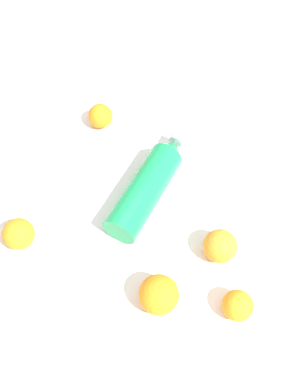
{
  "coord_description": "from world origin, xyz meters",
  "views": [
    {
      "loc": [
        0.17,
        -0.48,
        0.89
      ],
      "look_at": [
        -0.03,
        0.02,
        0.04
      ],
      "focal_mm": 41.91,
      "sensor_mm": 36.0,
      "label": 1
    }
  ],
  "objects_px": {
    "orange_4": "(159,295)",
    "water_bottle": "(149,184)",
    "orange_1": "(19,234)",
    "orange_2": "(100,116)",
    "orange_0": "(238,305)",
    "orange_3": "(220,246)"
  },
  "relations": [
    {
      "from": "orange_4",
      "to": "water_bottle",
      "type": "bearing_deg",
      "value": 115.38
    },
    {
      "from": "water_bottle",
      "to": "orange_4",
      "type": "distance_m",
      "value": 0.26
    },
    {
      "from": "orange_1",
      "to": "orange_4",
      "type": "xyz_separation_m",
      "value": [
        0.33,
        -0.02,
        0.01
      ]
    },
    {
      "from": "orange_1",
      "to": "orange_2",
      "type": "bearing_deg",
      "value": 86.59
    },
    {
      "from": "water_bottle",
      "to": "orange_2",
      "type": "bearing_deg",
      "value": 57.96
    },
    {
      "from": "orange_4",
      "to": "orange_2",
      "type": "bearing_deg",
      "value": 128.03
    },
    {
      "from": "orange_2",
      "to": "orange_4",
      "type": "xyz_separation_m",
      "value": [
        0.3,
        -0.39,
        0.01
      ]
    },
    {
      "from": "orange_2",
      "to": "orange_4",
      "type": "relative_size",
      "value": 0.78
    },
    {
      "from": "orange_2",
      "to": "orange_1",
      "type": "bearing_deg",
      "value": -93.41
    },
    {
      "from": "orange_4",
      "to": "orange_0",
      "type": "bearing_deg",
      "value": 14.71
    },
    {
      "from": "orange_2",
      "to": "orange_3",
      "type": "relative_size",
      "value": 0.87
    },
    {
      "from": "orange_3",
      "to": "orange_4",
      "type": "height_order",
      "value": "orange_4"
    },
    {
      "from": "orange_0",
      "to": "orange_1",
      "type": "bearing_deg",
      "value": -177.33
    },
    {
      "from": "orange_0",
      "to": "orange_4",
      "type": "xyz_separation_m",
      "value": [
        -0.15,
        -0.04,
        0.01
      ]
    },
    {
      "from": "orange_3",
      "to": "orange_4",
      "type": "xyz_separation_m",
      "value": [
        -0.08,
        -0.15,
        0.0
      ]
    },
    {
      "from": "orange_1",
      "to": "water_bottle",
      "type": "bearing_deg",
      "value": 45.61
    },
    {
      "from": "water_bottle",
      "to": "orange_3",
      "type": "height_order",
      "value": "water_bottle"
    },
    {
      "from": "orange_2",
      "to": "orange_4",
      "type": "distance_m",
      "value": 0.49
    },
    {
      "from": "water_bottle",
      "to": "orange_2",
      "type": "xyz_separation_m",
      "value": [
        -0.19,
        0.15,
        -0.01
      ]
    },
    {
      "from": "orange_0",
      "to": "orange_1",
      "type": "distance_m",
      "value": 0.48
    },
    {
      "from": "orange_3",
      "to": "orange_1",
      "type": "bearing_deg",
      "value": -162.32
    },
    {
      "from": "orange_2",
      "to": "orange_3",
      "type": "height_order",
      "value": "orange_3"
    }
  ]
}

